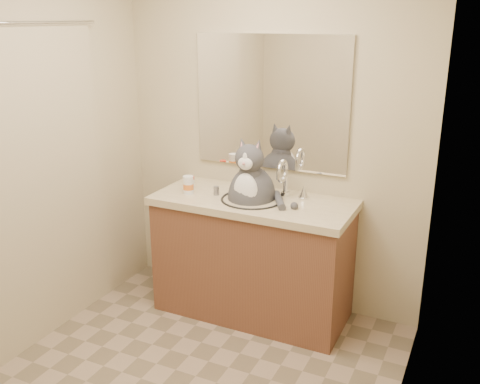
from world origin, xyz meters
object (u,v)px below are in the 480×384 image
(cat, at_px, (251,192))
(pill_bottle_orange, at_px, (188,185))
(pill_bottle_redcap, at_px, (191,182))
(grey_canister, at_px, (216,191))

(cat, distance_m, pill_bottle_orange, 0.44)
(cat, bearing_deg, pill_bottle_redcap, 174.46)
(cat, xyz_separation_m, grey_canister, (-0.25, -0.03, -0.01))
(pill_bottle_orange, height_order, grey_canister, pill_bottle_orange)
(pill_bottle_orange, relative_size, grey_canister, 2.04)
(grey_canister, bearing_deg, pill_bottle_redcap, 168.32)
(grey_canister, bearing_deg, pill_bottle_orange, -164.19)
(cat, distance_m, grey_canister, 0.25)
(pill_bottle_orange, xyz_separation_m, grey_canister, (0.19, 0.05, -0.03))
(cat, xyz_separation_m, pill_bottle_redcap, (-0.47, 0.01, 0.00))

